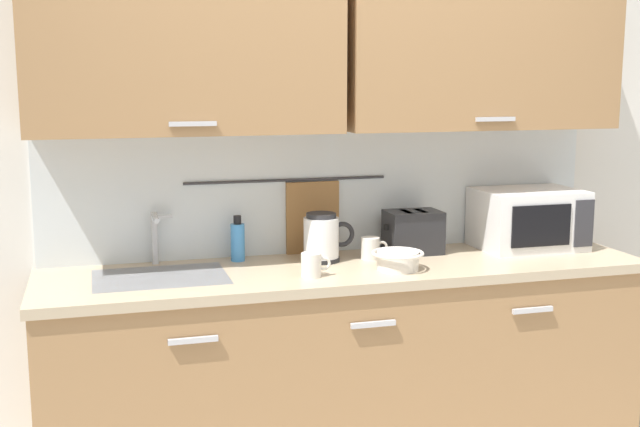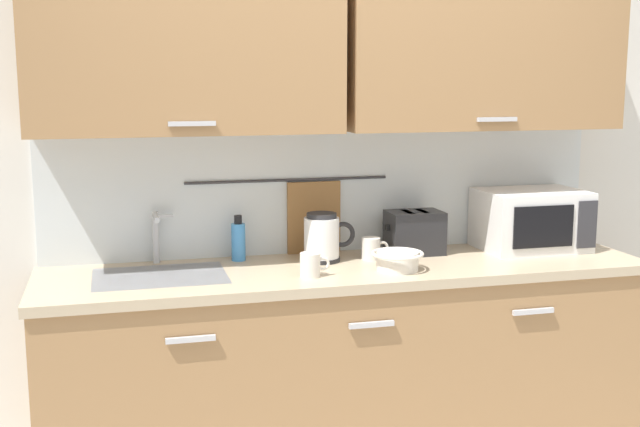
{
  "view_description": "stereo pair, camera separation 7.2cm",
  "coord_description": "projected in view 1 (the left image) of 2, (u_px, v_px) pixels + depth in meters",
  "views": [
    {
      "loc": [
        -1.0,
        -2.78,
        1.67
      ],
      "look_at": [
        -0.11,
        0.33,
        1.12
      ],
      "focal_mm": 44.69,
      "sensor_mm": 36.0,
      "label": 1
    },
    {
      "loc": [
        -0.93,
        -2.79,
        1.67
      ],
      "look_at": [
        -0.11,
        0.33,
        1.12
      ],
      "focal_mm": 44.69,
      "sensor_mm": 36.0,
      "label": 2
    }
  ],
  "objects": [
    {
      "name": "mug_by_kettle",
      "position": [
        371.0,
        248.0,
        3.43
      ],
      "size": [
        0.12,
        0.08,
        0.09
      ],
      "color": "silver",
      "rests_on": "counter_unit"
    },
    {
      "name": "toaster",
      "position": [
        413.0,
        232.0,
        3.54
      ],
      "size": [
        0.26,
        0.17,
        0.19
      ],
      "color": "#232326",
      "rests_on": "counter_unit"
    },
    {
      "name": "mixing_bowl",
      "position": [
        398.0,
        259.0,
        3.23
      ],
      "size": [
        0.21,
        0.21,
        0.08
      ],
      "color": "silver",
      "rests_on": "counter_unit"
    },
    {
      "name": "sink_faucet",
      "position": [
        155.0,
        231.0,
        3.3
      ],
      "size": [
        0.09,
        0.17,
        0.22
      ],
      "color": "#B2B5BA",
      "rests_on": "counter_unit"
    },
    {
      "name": "microwave",
      "position": [
        528.0,
        219.0,
        3.64
      ],
      "size": [
        0.46,
        0.35,
        0.27
      ],
      "color": "white",
      "rests_on": "counter_unit"
    },
    {
      "name": "electric_kettle",
      "position": [
        322.0,
        238.0,
        3.38
      ],
      "size": [
        0.23,
        0.16,
        0.21
      ],
      "color": "black",
      "rests_on": "counter_unit"
    },
    {
      "name": "dish_soap_bottle",
      "position": [
        238.0,
        241.0,
        3.39
      ],
      "size": [
        0.06,
        0.06,
        0.2
      ],
      "color": "#3F8CD8",
      "rests_on": "counter_unit"
    },
    {
      "name": "back_wall_assembly",
      "position": [
        333.0,
        113.0,
        3.43
      ],
      "size": [
        3.7,
        0.41,
        2.5
      ],
      "color": "silver",
      "rests_on": "ground"
    },
    {
      "name": "mug_near_sink",
      "position": [
        312.0,
        265.0,
        3.12
      ],
      "size": [
        0.12,
        0.08,
        0.09
      ],
      "color": "silver",
      "rests_on": "counter_unit"
    },
    {
      "name": "counter_unit",
      "position": [
        346.0,
        367.0,
        3.39
      ],
      "size": [
        2.53,
        0.64,
        0.9
      ],
      "color": "#997047",
      "rests_on": "ground"
    }
  ]
}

